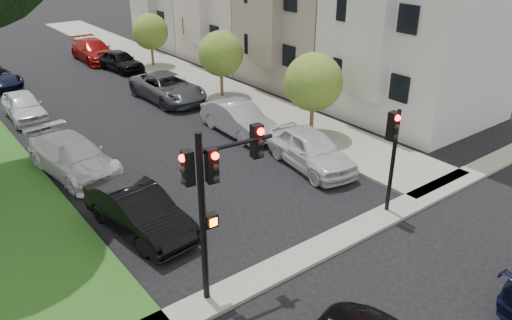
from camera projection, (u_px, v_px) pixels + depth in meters
ground at (365, 286)px, 13.84m from camera, size 140.00×140.00×0.00m
sidewalk_right at (167, 68)px, 34.74m from camera, size 3.50×44.00×0.12m
sidewalk_cross at (316, 250)px, 15.25m from camera, size 60.00×1.00×0.12m
small_tree_a at (314, 82)px, 22.44m from camera, size 2.66×2.66×3.99m
small_tree_b at (221, 54)px, 27.86m from camera, size 2.55×2.55×3.83m
small_tree_c at (150, 32)px, 34.12m from camera, size 2.45×2.45×3.67m
traffic_signal_main at (214, 186)px, 12.13m from camera, size 2.37×0.62×4.84m
traffic_signal_secondary at (393, 144)px, 16.18m from camera, size 0.47×0.38×3.79m
car_parked_0 at (311, 149)px, 20.35m from camera, size 2.50×4.84×1.58m
car_parked_1 at (239, 119)px, 23.64m from camera, size 1.61×4.52×1.49m
car_parked_2 at (168, 87)px, 28.17m from camera, size 2.68×5.47×1.50m
car_parked_3 at (120, 61)px, 33.94m from camera, size 2.17×4.23×1.38m
car_parked_4 at (94, 51)px, 36.34m from camera, size 2.23×5.30×1.53m
car_parked_5 at (139, 211)px, 16.02m from camera, size 2.11×4.71×1.50m
car_parked_6 at (73, 156)px, 19.81m from camera, size 2.73×5.33×1.48m
car_parked_7 at (24, 106)px, 25.43m from camera, size 1.79×4.12×1.39m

